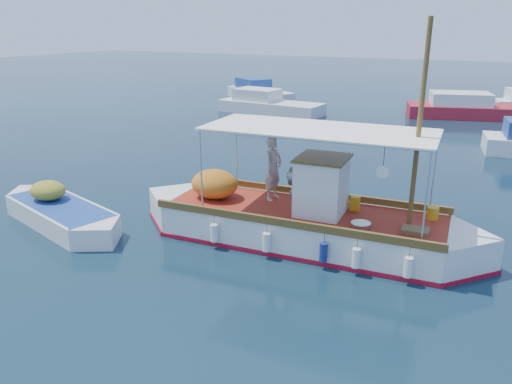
% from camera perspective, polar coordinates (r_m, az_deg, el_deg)
% --- Properties ---
extents(ground, '(160.00, 160.00, 0.00)m').
position_cam_1_polar(ground, '(13.67, 5.93, -6.78)').
color(ground, black).
rests_on(ground, ground).
extents(fishing_caique, '(10.18, 3.28, 6.23)m').
position_cam_1_polar(fishing_caique, '(14.11, 5.08, -3.47)').
color(fishing_caique, white).
rests_on(fishing_caique, ground).
extents(dinghy, '(5.52, 2.68, 1.40)m').
position_cam_1_polar(dinghy, '(16.46, -21.47, -2.42)').
color(dinghy, white).
rests_on(dinghy, ground).
extents(bg_boat_nw, '(7.40, 2.97, 1.80)m').
position_cam_1_polar(bg_boat_nw, '(34.80, 1.38, 9.82)').
color(bg_boat_nw, silver).
rests_on(bg_boat_nw, ground).
extents(bg_boat_n, '(9.65, 5.18, 1.80)m').
position_cam_1_polar(bg_boat_n, '(36.05, 23.90, 8.56)').
color(bg_boat_n, '#A41B28').
rests_on(bg_boat_n, ground).
extents(bg_boat_far_w, '(7.04, 5.63, 1.80)m').
position_cam_1_polar(bg_boat_far_w, '(41.36, 0.27, 11.24)').
color(bg_boat_far_w, silver).
rests_on(bg_boat_far_w, ground).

